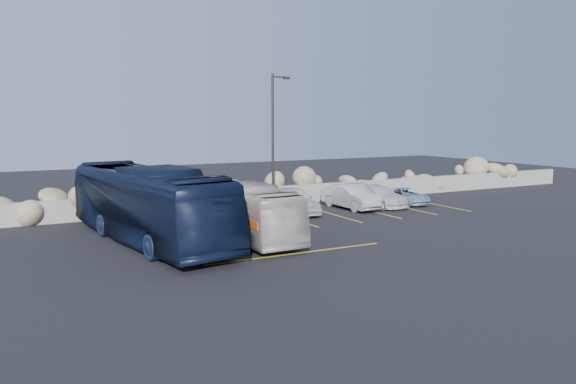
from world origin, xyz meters
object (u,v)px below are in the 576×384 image
car_d (406,196)px  vintage_bus (239,209)px  car_b (351,197)px  lamppost (274,139)px  tour_coach (148,204)px  car_a (294,200)px  car_c (378,196)px

car_d → vintage_bus: bearing=-159.7°
car_b → vintage_bus: bearing=-157.5°
lamppost → vintage_bus: (-4.33, -5.12, -3.01)m
tour_coach → car_a: bearing=12.6°
lamppost → car_b: 6.07m
car_c → car_a: bearing=175.9°
tour_coach → car_b: tour_coach is taller
tour_coach → car_c: (15.29, 3.59, -1.05)m
car_b → car_c: bearing=-0.1°
vintage_bus → car_c: bearing=19.8°
vintage_bus → tour_coach: size_ratio=0.75×
car_c → vintage_bus: bearing=-162.4°
lamppost → tour_coach: (-8.36, -4.34, -2.59)m
tour_coach → car_b: size_ratio=2.75×
car_c → car_d: 2.15m
car_d → car_b: bearing=-177.6°
tour_coach → vintage_bus: bearing=-19.7°
lamppost → car_c: 7.86m
vintage_bus → tour_coach: tour_coach is taller
vintage_bus → tour_coach: (-4.03, 0.78, 0.42)m
car_a → car_c: (5.98, -0.04, -0.12)m
car_b → tour_coach: bearing=-167.6°
car_b → lamppost: bearing=167.7°
lamppost → car_b: bearing=-9.8°
car_c → tour_coach: bearing=-170.4°
vintage_bus → car_b: size_ratio=2.08×
vintage_bus → car_a: vintage_bus is taller
tour_coach → car_d: size_ratio=3.36×
lamppost → tour_coach: 9.77m
car_a → car_d: bearing=4.1°
car_a → car_d: car_a is taller
car_c → lamppost: bearing=170.2°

